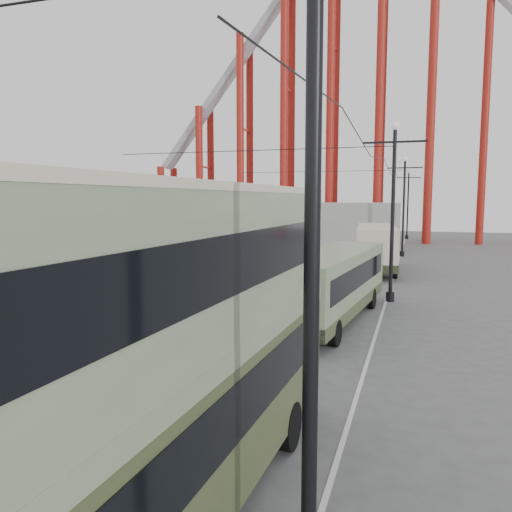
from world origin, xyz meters
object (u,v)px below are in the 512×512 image
(single_decker_cream, at_px, (376,246))
(single_decker_green, at_px, (332,282))
(double_decker_bus, at_px, (170,337))
(pedestrian, at_px, (243,312))

(single_decker_cream, bearing_deg, single_decker_green, -97.37)
(double_decker_bus, relative_size, single_decker_cream, 0.95)
(double_decker_bus, height_order, single_decker_green, double_decker_bus)
(double_decker_bus, xyz_separation_m, pedestrian, (-2.62, 11.05, -2.17))
(single_decker_green, distance_m, single_decker_cream, 16.64)
(double_decker_bus, relative_size, single_decker_green, 0.94)
(single_decker_green, xyz_separation_m, single_decker_cream, (0.62, 16.62, 0.15))
(single_decker_cream, bearing_deg, pedestrian, -105.22)
(double_decker_bus, bearing_deg, pedestrian, 105.47)
(single_decker_cream, height_order, pedestrian, single_decker_cream)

